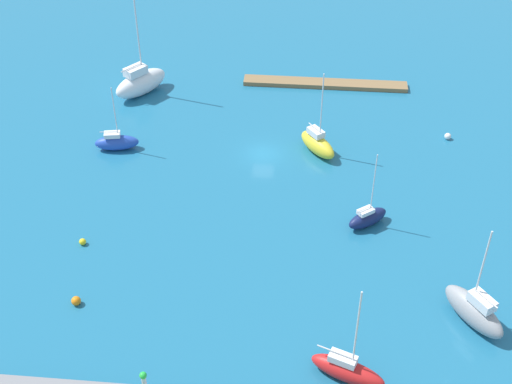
# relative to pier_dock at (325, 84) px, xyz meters

# --- Properties ---
(water) EXTENTS (160.00, 160.00, 0.00)m
(water) POSITION_rel_pier_dock_xyz_m (6.96, 16.73, -0.29)
(water) COLOR #1E668C
(water) RESTS_ON ground
(pier_dock) EXTENTS (21.87, 2.22, 0.58)m
(pier_dock) POSITION_rel_pier_dock_xyz_m (0.00, 0.00, 0.00)
(pier_dock) COLOR olive
(pier_dock) RESTS_ON ground
(sailboat_gray_far_north) EXTENTS (5.59, 6.63, 10.22)m
(sailboat_gray_far_north) POSITION_rel_pier_dock_xyz_m (-13.31, 40.64, 1.16)
(sailboat_gray_far_north) COLOR gray
(sailboat_gray_far_north) RESTS_ON water
(sailboat_white_near_pier) EXTENTS (7.08, 7.95, 15.45)m
(sailboat_white_near_pier) POSITION_rel_pier_dock_xyz_m (24.08, 4.37, 1.44)
(sailboat_white_near_pier) COLOR white
(sailboat_white_near_pier) RESTS_ON water
(sailboat_red_by_breakwater) EXTENTS (6.43, 3.87, 10.11)m
(sailboat_red_by_breakwater) POSITION_rel_pier_dock_xyz_m (-2.34, 47.64, 0.76)
(sailboat_red_by_breakwater) COLOR red
(sailboat_red_by_breakwater) RESTS_ON water
(sailboat_blue_lone_north) EXTENTS (5.32, 2.69, 8.17)m
(sailboat_blue_lone_north) POSITION_rel_pier_dock_xyz_m (24.11, 17.31, 0.69)
(sailboat_blue_lone_north) COLOR #2347B2
(sailboat_blue_lone_north) RESTS_ON water
(sailboat_yellow_outer_mooring) EXTENTS (5.11, 5.77, 10.46)m
(sailboat_yellow_outer_mooring) POSITION_rel_pier_dock_xyz_m (0.72, 15.87, 0.94)
(sailboat_yellow_outer_mooring) COLOR yellow
(sailboat_yellow_outer_mooring) RESTS_ON water
(sailboat_navy_mid_basin) EXTENTS (4.66, 4.07, 8.64)m
(sailboat_navy_mid_basin) POSITION_rel_pier_dock_xyz_m (-4.62, 28.38, 0.65)
(sailboat_navy_mid_basin) COLOR #141E4C
(sailboat_navy_mid_basin) RESTS_ON water
(mooring_buoy_white) EXTENTS (0.79, 0.79, 0.79)m
(mooring_buoy_white) POSITION_rel_pier_dock_xyz_m (-14.80, 11.66, 0.11)
(mooring_buoy_white) COLOR white
(mooring_buoy_white) RESTS_ON water
(mooring_buoy_orange) EXTENTS (0.86, 0.86, 0.86)m
(mooring_buoy_orange) POSITION_rel_pier_dock_xyz_m (21.72, 41.76, 0.14)
(mooring_buoy_orange) COLOR orange
(mooring_buoy_orange) RESTS_ON water
(mooring_buoy_yellow) EXTENTS (0.68, 0.68, 0.68)m
(mooring_buoy_yellow) POSITION_rel_pier_dock_xyz_m (23.43, 33.92, 0.05)
(mooring_buoy_yellow) COLOR yellow
(mooring_buoy_yellow) RESTS_ON water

